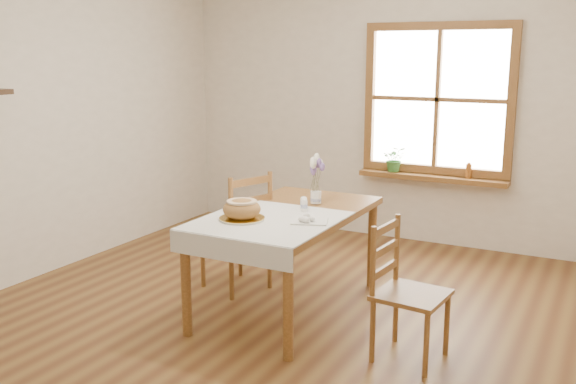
% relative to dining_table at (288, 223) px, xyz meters
% --- Properties ---
extents(ground, '(5.00, 5.00, 0.00)m').
position_rel_dining_table_xyz_m(ground, '(0.00, -0.30, -0.66)').
color(ground, brown).
rests_on(ground, ground).
extents(room_walls, '(4.60, 5.10, 2.65)m').
position_rel_dining_table_xyz_m(room_walls, '(0.00, -0.30, 1.04)').
color(room_walls, silver).
rests_on(room_walls, ground).
extents(window, '(1.46, 0.08, 1.46)m').
position_rel_dining_table_xyz_m(window, '(0.50, 2.17, 0.79)').
color(window, brown).
rests_on(window, ground).
extents(window_sill, '(1.46, 0.20, 0.05)m').
position_rel_dining_table_xyz_m(window_sill, '(0.50, 2.10, 0.03)').
color(window_sill, brown).
rests_on(window_sill, ground).
extents(dining_table, '(0.90, 1.60, 0.75)m').
position_rel_dining_table_xyz_m(dining_table, '(0.00, 0.00, 0.00)').
color(dining_table, brown).
rests_on(dining_table, ground).
extents(table_linen, '(0.91, 0.99, 0.01)m').
position_rel_dining_table_xyz_m(table_linen, '(0.00, -0.30, 0.09)').
color(table_linen, silver).
rests_on(table_linen, dining_table).
extents(chair_left, '(0.60, 0.59, 0.98)m').
position_rel_dining_table_xyz_m(chair_left, '(-0.58, 0.19, -0.18)').
color(chair_left, brown).
rests_on(chair_left, ground).
extents(chair_right, '(0.47, 0.45, 0.88)m').
position_rel_dining_table_xyz_m(chair_right, '(1.06, -0.37, -0.23)').
color(chair_right, brown).
rests_on(chair_right, ground).
extents(bread_plate, '(0.35, 0.35, 0.02)m').
position_rel_dining_table_xyz_m(bread_plate, '(-0.16, -0.38, 0.10)').
color(bread_plate, white).
rests_on(bread_plate, table_linen).
extents(bread_loaf, '(0.26, 0.26, 0.14)m').
position_rel_dining_table_xyz_m(bread_loaf, '(-0.16, -0.38, 0.18)').
color(bread_loaf, '#9E6F38').
rests_on(bread_loaf, bread_plate).
extents(egg_napkin, '(0.30, 0.28, 0.01)m').
position_rel_dining_table_xyz_m(egg_napkin, '(0.28, -0.21, 0.10)').
color(egg_napkin, silver).
rests_on(egg_napkin, table_linen).
extents(eggs, '(0.23, 0.22, 0.04)m').
position_rel_dining_table_xyz_m(eggs, '(0.28, -0.21, 0.13)').
color(eggs, silver).
rests_on(eggs, egg_napkin).
extents(salt_shaker, '(0.06, 0.06, 0.10)m').
position_rel_dining_table_xyz_m(salt_shaker, '(0.08, 0.11, 0.14)').
color(salt_shaker, white).
rests_on(salt_shaker, table_linen).
extents(pepper_shaker, '(0.05, 0.05, 0.09)m').
position_rel_dining_table_xyz_m(pepper_shaker, '(0.11, 0.04, 0.14)').
color(pepper_shaker, white).
rests_on(pepper_shaker, table_linen).
extents(flower_vase, '(0.09, 0.09, 0.09)m').
position_rel_dining_table_xyz_m(flower_vase, '(0.07, 0.32, 0.13)').
color(flower_vase, white).
rests_on(flower_vase, dining_table).
extents(lavender_bouquet, '(0.15, 0.15, 0.28)m').
position_rel_dining_table_xyz_m(lavender_bouquet, '(0.07, 0.32, 0.32)').
color(lavender_bouquet, '#705393').
rests_on(lavender_bouquet, flower_vase).
extents(potted_plant, '(0.31, 0.32, 0.20)m').
position_rel_dining_table_xyz_m(potted_plant, '(0.11, 2.10, 0.15)').
color(potted_plant, '#36722D').
rests_on(potted_plant, window_sill).
extents(amber_bottle, '(0.07, 0.07, 0.15)m').
position_rel_dining_table_xyz_m(amber_bottle, '(0.85, 2.10, 0.13)').
color(amber_bottle, '#95521B').
rests_on(amber_bottle, window_sill).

